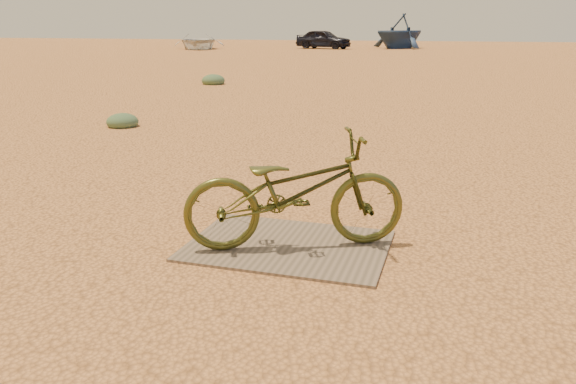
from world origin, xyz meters
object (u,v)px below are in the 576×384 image
(bicycle, at_px, (295,191))
(car, at_px, (323,39))
(boat_near_left, at_px, (198,41))
(boat_far_left, at_px, (400,31))
(plywood_board, at_px, (288,245))

(bicycle, bearing_deg, car, -11.36)
(car, height_order, boat_near_left, car)
(car, relative_size, boat_far_left, 0.84)
(bicycle, distance_m, car, 38.31)
(car, distance_m, boat_far_left, 5.65)
(plywood_board, bearing_deg, boat_near_left, 116.71)
(bicycle, xyz_separation_m, car, (-8.70, 37.31, 0.22))
(car, bearing_deg, bicycle, -154.18)
(plywood_board, distance_m, boat_near_left, 38.07)
(bicycle, bearing_deg, boat_far_left, -19.48)
(plywood_board, xyz_separation_m, car, (-8.64, 37.29, 0.67))
(bicycle, height_order, boat_far_left, boat_far_left)
(plywood_board, bearing_deg, car, 103.04)
(plywood_board, xyz_separation_m, boat_far_left, (-3.38, 39.29, 1.24))
(plywood_board, height_order, car, car)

